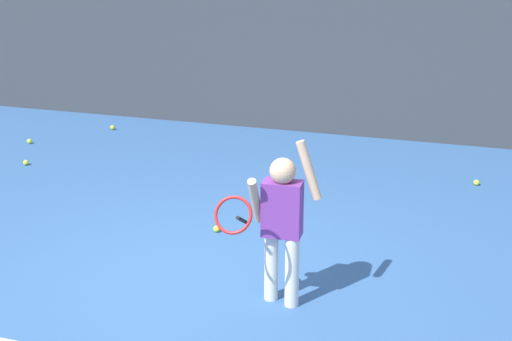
{
  "coord_description": "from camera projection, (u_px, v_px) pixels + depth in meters",
  "views": [
    {
      "loc": [
        2.13,
        -5.02,
        2.9
      ],
      "look_at": [
        0.41,
        0.55,
        0.85
      ],
      "focal_mm": 50.8,
      "sensor_mm": 36.0,
      "label": 1
    }
  ],
  "objects": [
    {
      "name": "tennis_ball_2",
      "position": [
        112.0,
        127.0,
        10.41
      ],
      "size": [
        0.07,
        0.07,
        0.07
      ],
      "primitive_type": "sphere",
      "color": "#CCE033",
      "rests_on": "ground"
    },
    {
      "name": "fence_post_1",
      "position": [
        319.0,
        20.0,
        9.85
      ],
      "size": [
        0.09,
        0.09,
        3.13
      ],
      "primitive_type": "cylinder",
      "color": "slate",
      "rests_on": "ground"
    },
    {
      "name": "ground_plane",
      "position": [
        190.0,
        282.0,
        6.08
      ],
      "size": [
        20.0,
        20.0,
        0.0
      ],
      "primitive_type": "plane",
      "color": "#335B93"
    },
    {
      "name": "tennis_ball_4",
      "position": [
        217.0,
        229.0,
        7.03
      ],
      "size": [
        0.07,
        0.07,
        0.07
      ],
      "primitive_type": "sphere",
      "color": "#CCE033",
      "rests_on": "ground"
    },
    {
      "name": "back_fence_windscreen",
      "position": [
        318.0,
        26.0,
        9.82
      ],
      "size": [
        13.87,
        0.08,
        2.98
      ],
      "primitive_type": "cube",
      "color": "#383D42",
      "rests_on": "ground"
    },
    {
      "name": "tennis_player",
      "position": [
        280.0,
        218.0,
        5.51
      ],
      "size": [
        0.7,
        0.6,
        1.35
      ],
      "rotation": [
        0.0,
        0.0,
        0.04
      ],
      "color": "silver",
      "rests_on": "ground"
    },
    {
      "name": "tennis_ball_8",
      "position": [
        26.0,
        163.0,
        8.93
      ],
      "size": [
        0.07,
        0.07,
        0.07
      ],
      "primitive_type": "sphere",
      "color": "#CCE033",
      "rests_on": "ground"
    },
    {
      "name": "tennis_ball_5",
      "position": [
        29.0,
        141.0,
        9.77
      ],
      "size": [
        0.07,
        0.07,
        0.07
      ],
      "primitive_type": "sphere",
      "color": "#CCE033",
      "rests_on": "ground"
    },
    {
      "name": "tennis_ball_6",
      "position": [
        477.0,
        183.0,
        8.25
      ],
      "size": [
        0.07,
        0.07,
        0.07
      ],
      "primitive_type": "sphere",
      "color": "#CCE033",
      "rests_on": "ground"
    }
  ]
}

